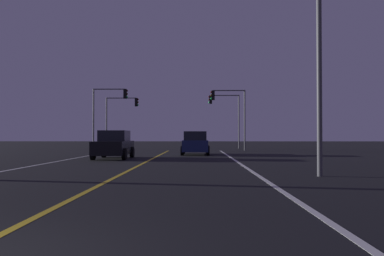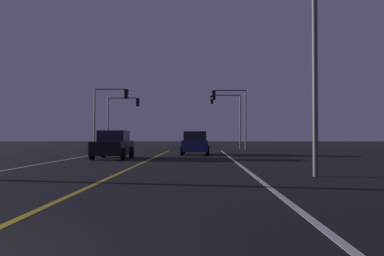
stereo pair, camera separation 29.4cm
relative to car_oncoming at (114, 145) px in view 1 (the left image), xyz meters
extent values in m
cube|color=silver|center=(7.17, -6.67, -0.82)|extent=(0.16, 39.95, 0.01)
cube|color=silver|center=(-2.48, -6.67, -0.82)|extent=(0.16, 39.95, 0.01)
cube|color=gold|center=(2.35, -6.67, -0.82)|extent=(0.16, 39.95, 0.01)
cylinder|color=black|center=(0.90, -1.41, -0.48)|extent=(0.22, 0.68, 0.68)
cylinder|color=black|center=(-0.90, -1.41, -0.48)|extent=(0.22, 0.68, 0.68)
cylinder|color=black|center=(0.90, 1.29, -0.48)|extent=(0.22, 0.68, 0.68)
cylinder|color=black|center=(-0.90, 1.29, -0.48)|extent=(0.22, 0.68, 0.68)
cube|color=black|center=(0.00, -0.06, -0.16)|extent=(1.80, 4.30, 0.80)
cube|color=black|center=(0.00, 0.19, 0.56)|extent=(1.60, 2.10, 0.64)
cube|color=red|center=(0.60, 2.04, -0.06)|extent=(0.24, 0.08, 0.16)
cube|color=red|center=(-0.60, 2.04, -0.06)|extent=(0.24, 0.08, 0.16)
cylinder|color=black|center=(3.98, 6.67, -0.48)|extent=(0.22, 0.68, 0.68)
cylinder|color=black|center=(5.78, 6.67, -0.48)|extent=(0.22, 0.68, 0.68)
cylinder|color=black|center=(3.98, 3.97, -0.48)|extent=(0.22, 0.68, 0.68)
cylinder|color=black|center=(5.78, 3.97, -0.48)|extent=(0.22, 0.68, 0.68)
cube|color=navy|center=(4.88, 5.32, -0.16)|extent=(1.80, 4.30, 0.80)
cube|color=black|center=(4.88, 5.07, 0.56)|extent=(1.60, 2.10, 0.64)
cube|color=red|center=(4.28, 3.22, -0.06)|extent=(0.24, 0.08, 0.16)
cube|color=red|center=(5.48, 3.22, -0.06)|extent=(0.24, 0.08, 0.16)
cylinder|color=#4C4C51|center=(9.48, 13.80, 2.03)|extent=(0.14, 0.14, 5.70)
cylinder|color=#4C4C51|center=(8.00, 13.80, 4.83)|extent=(2.96, 0.10, 0.10)
cube|color=black|center=(6.52, 13.80, 4.38)|extent=(0.28, 0.36, 0.90)
sphere|color=#3A0605|center=(6.36, 13.80, 4.68)|extent=(0.20, 0.20, 0.20)
sphere|color=#3C2706|center=(6.36, 13.80, 4.38)|extent=(0.20, 0.20, 0.20)
sphere|color=#19E059|center=(6.36, 13.80, 4.08)|extent=(0.20, 0.20, 0.20)
cylinder|color=#4C4C51|center=(-4.79, 13.80, 2.10)|extent=(0.14, 0.14, 5.84)
cylinder|color=#4C4C51|center=(-3.29, 13.80, 4.97)|extent=(2.99, 0.10, 0.10)
cube|color=black|center=(-1.80, 13.80, 4.52)|extent=(0.28, 0.36, 0.90)
sphere|color=#3A0605|center=(-1.64, 13.80, 4.82)|extent=(0.20, 0.20, 0.20)
sphere|color=#3C2706|center=(-1.64, 13.80, 4.52)|extent=(0.20, 0.20, 0.20)
sphere|color=#19E059|center=(-1.64, 13.80, 4.22)|extent=(0.20, 0.20, 0.20)
cylinder|color=#4C4C51|center=(9.48, 19.30, 2.07)|extent=(0.14, 0.14, 5.78)
cylinder|color=#4C4C51|center=(7.97, 19.30, 4.91)|extent=(3.02, 0.10, 0.10)
cube|color=black|center=(6.46, 19.30, 4.46)|extent=(0.28, 0.36, 0.90)
sphere|color=#3A0605|center=(6.30, 19.30, 4.76)|extent=(0.20, 0.20, 0.20)
sphere|color=#3C2706|center=(6.30, 19.30, 4.46)|extent=(0.20, 0.20, 0.20)
sphere|color=#19E059|center=(6.30, 19.30, 4.16)|extent=(0.20, 0.20, 0.20)
cylinder|color=#4C4C51|center=(-4.79, 19.30, 1.93)|extent=(0.14, 0.14, 5.51)
cylinder|color=#4C4C51|center=(-3.18, 19.30, 4.64)|extent=(3.21, 0.10, 0.10)
cube|color=black|center=(-1.57, 19.30, 4.19)|extent=(0.28, 0.36, 0.90)
sphere|color=#3A0605|center=(-1.41, 19.30, 4.49)|extent=(0.20, 0.20, 0.20)
sphere|color=#3C2706|center=(-1.41, 19.30, 4.19)|extent=(0.20, 0.20, 0.20)
sphere|color=#19E059|center=(-1.41, 19.30, 3.89)|extent=(0.20, 0.20, 0.20)
cylinder|color=#4C4C51|center=(9.22, -10.68, 3.64)|extent=(0.18, 0.18, 8.93)
camera|label=1|loc=(5.09, -24.62, 0.55)|focal=38.29mm
camera|label=2|loc=(5.38, -24.62, 0.55)|focal=38.29mm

